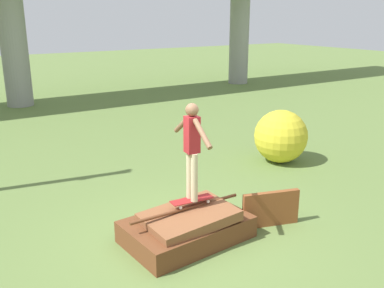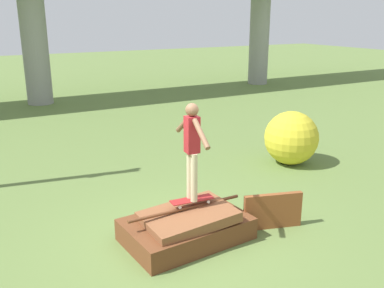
{
  "view_description": "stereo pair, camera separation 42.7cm",
  "coord_description": "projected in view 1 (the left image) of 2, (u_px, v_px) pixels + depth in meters",
  "views": [
    {
      "loc": [
        -3.56,
        -5.77,
        3.82
      ],
      "look_at": [
        0.15,
        0.06,
        1.73
      ],
      "focal_mm": 40.0,
      "sensor_mm": 36.0,
      "label": 1
    },
    {
      "loc": [
        -3.19,
        -5.99,
        3.82
      ],
      "look_at": [
        0.15,
        0.06,
        1.73
      ],
      "focal_mm": 40.0,
      "sensor_mm": 36.0,
      "label": 2
    }
  ],
  "objects": [
    {
      "name": "scrap_pile",
      "position": [
        187.0,
        227.0,
        7.5
      ],
      "size": [
        2.22,
        1.52,
        0.63
      ],
      "color": "brown",
      "rests_on": "ground_plane"
    },
    {
      "name": "bush_yellow_flowering",
      "position": [
        281.0,
        136.0,
        11.41
      ],
      "size": [
        1.42,
        1.42,
        1.42
      ],
      "color": "gold",
      "rests_on": "ground_plane"
    },
    {
      "name": "skater",
      "position": [
        192.0,
        145.0,
        7.22
      ],
      "size": [
        0.24,
        1.27,
        1.72
      ],
      "color": "#C6B78E",
      "rests_on": "skateboard"
    },
    {
      "name": "ground_plane",
      "position": [
        187.0,
        239.0,
        7.6
      ],
      "size": [
        80.0,
        80.0,
        0.0
      ],
      "primitive_type": "plane",
      "color": "olive"
    },
    {
      "name": "scrap_plank_loose",
      "position": [
        271.0,
        209.0,
        8.0
      ],
      "size": [
        1.1,
        0.42,
        0.68
      ],
      "color": "brown",
      "rests_on": "ground_plane"
    },
    {
      "name": "skateboard",
      "position": [
        192.0,
        200.0,
        7.51
      ],
      "size": [
        0.8,
        0.29,
        0.09
      ],
      "color": "maroon",
      "rests_on": "scrap_pile"
    }
  ]
}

